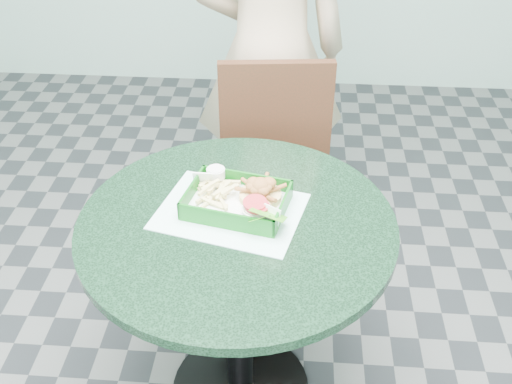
# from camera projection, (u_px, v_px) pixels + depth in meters

# --- Properties ---
(cafe_table) EXTENTS (0.90, 0.90, 0.75)m
(cafe_table) POSITION_uv_depth(u_px,v_px,m) (238.00, 270.00, 1.79)
(cafe_table) COLOR black
(cafe_table) RESTS_ON floor
(dining_chair) EXTENTS (0.43, 0.43, 0.93)m
(dining_chair) POSITION_uv_depth(u_px,v_px,m) (274.00, 169.00, 2.31)
(dining_chair) COLOR #523116
(dining_chair) RESTS_ON floor
(diner_person) EXTENTS (0.78, 0.57, 1.99)m
(diner_person) POSITION_uv_depth(u_px,v_px,m) (270.00, 21.00, 2.31)
(diner_person) COLOR #CCAD8C
(diner_person) RESTS_ON floor
(placemat) EXTENTS (0.46, 0.39, 0.00)m
(placemat) POSITION_uv_depth(u_px,v_px,m) (230.00, 217.00, 1.72)
(placemat) COLOR #BDEDE9
(placemat) RESTS_ON cafe_table
(food_basket) EXTENTS (0.28, 0.20, 0.06)m
(food_basket) POSITION_uv_depth(u_px,v_px,m) (237.00, 209.00, 1.72)
(food_basket) COLOR #0B5A13
(food_basket) RESTS_ON placemat
(crab_sandwich) EXTENTS (0.12, 0.12, 0.07)m
(crab_sandwich) POSITION_uv_depth(u_px,v_px,m) (258.00, 192.00, 1.74)
(crab_sandwich) COLOR tan
(crab_sandwich) RESTS_ON food_basket
(fries_pile) EXTENTS (0.14, 0.14, 0.04)m
(fries_pile) POSITION_uv_depth(u_px,v_px,m) (214.00, 197.00, 1.74)
(fries_pile) COLOR #E3D080
(fries_pile) RESTS_ON food_basket
(sauce_ramekin) EXTENTS (0.06, 0.06, 0.03)m
(sauce_ramekin) POSITION_uv_depth(u_px,v_px,m) (208.00, 181.00, 1.78)
(sauce_ramekin) COLOR silver
(sauce_ramekin) RESTS_ON food_basket
(garnish_cup) EXTENTS (0.12, 0.12, 0.05)m
(garnish_cup) POSITION_uv_depth(u_px,v_px,m) (263.00, 213.00, 1.67)
(garnish_cup) COLOR white
(garnish_cup) RESTS_ON food_basket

